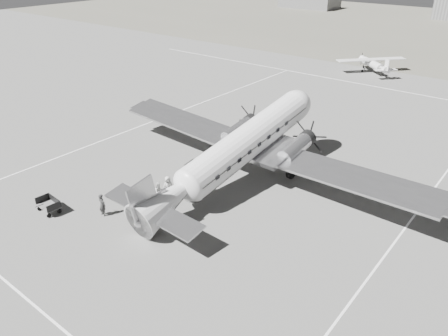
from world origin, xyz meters
TOP-DOWN VIEW (x-y plane):
  - ground at (0.00, 0.00)m, footprint 260.00×260.00m
  - taxi_line_near at (0.00, -14.00)m, footprint 60.00×0.15m
  - taxi_line_right at (12.00, 0.00)m, footprint 0.15×80.00m
  - taxi_line_left at (-18.00, 10.00)m, footprint 0.15×60.00m
  - taxi_line_horizon at (0.00, 40.00)m, footprint 90.00×0.15m
  - shed_secondary at (-55.00, 115.00)m, footprint 18.00×10.00m
  - dc3_airliner at (-1.44, 4.66)m, footprint 32.98×23.58m
  - light_plane_left at (-6.75, 47.30)m, footprint 14.44×14.64m
  - baggage_cart_near at (-4.95, -2.81)m, footprint 2.02×1.55m
  - baggage_cart_far at (-9.96, -7.98)m, footprint 2.01×1.49m
  - ground_crew at (-6.36, -5.72)m, footprint 0.67×0.45m
  - ramp_agent at (-4.57, -1.62)m, footprint 0.85×0.96m
  - passenger at (-4.53, -0.66)m, footprint 0.85×1.01m

SIDE VIEW (x-z plane):
  - ground at x=0.00m, z-range 0.00..0.00m
  - taxi_line_near at x=0.00m, z-range 0.00..0.01m
  - taxi_line_right at x=12.00m, z-range 0.00..0.01m
  - taxi_line_left at x=-18.00m, z-range 0.00..0.01m
  - taxi_line_horizon at x=0.00m, z-range 0.00..0.01m
  - baggage_cart_near at x=-4.95m, z-range 0.00..1.05m
  - baggage_cart_far at x=-9.96m, z-range 0.00..1.09m
  - ramp_agent at x=-4.57m, z-range 0.00..1.65m
  - passenger at x=-4.53m, z-range 0.00..1.77m
  - ground_crew at x=-6.36m, z-range 0.00..1.81m
  - light_plane_left at x=-6.75m, z-range 0.00..2.36m
  - shed_secondary at x=-55.00m, z-range 0.00..4.00m
  - dc3_airliner at x=-1.44m, z-range 0.00..6.11m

